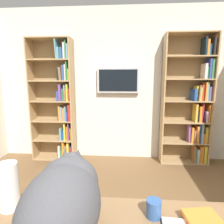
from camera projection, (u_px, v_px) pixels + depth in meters
name	position (u px, v px, depth m)	size (l,w,h in m)	color
wall_back	(118.00, 86.00, 3.44)	(4.52, 0.06, 2.70)	silver
bookshelf_left	(192.00, 104.00, 3.24)	(0.82, 0.28, 2.20)	tan
bookshelf_right	(58.00, 102.00, 3.40)	(0.76, 0.28, 2.16)	tan
wall_mounted_tv	(118.00, 80.00, 3.34)	(0.74, 0.07, 0.44)	#B7B7BC
cat	(64.00, 199.00, 0.85)	(0.35, 0.64, 0.37)	#4C4C51
paper_towel_roll	(8.00, 186.00, 1.05)	(0.11, 0.11, 0.27)	white
coffee_mug	(154.00, 209.00, 1.00)	(0.08, 0.08, 0.10)	#335999
desk_book_stack	(201.00, 220.00, 0.95)	(0.18, 0.15, 0.05)	#B7332D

